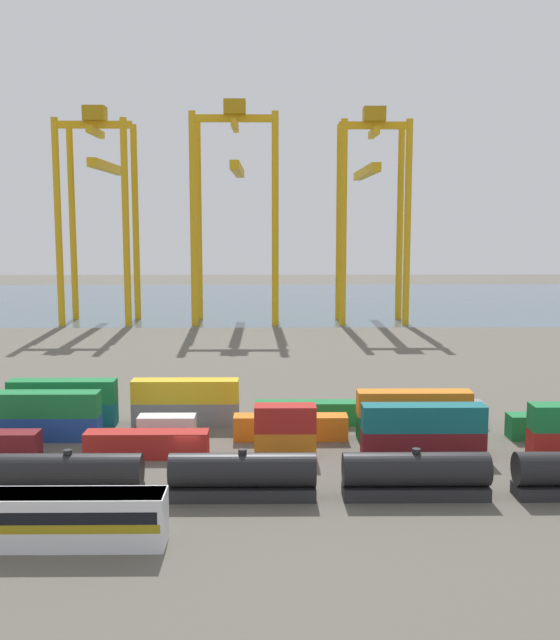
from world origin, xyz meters
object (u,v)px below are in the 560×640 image
(shipping_container_2, at_px, (8,445))
(shipping_container_8, at_px, (560,443))
(gantry_crane_west, at_px, (100,194))
(freight_tank_row, at_px, (416,475))
(gantry_crane_central, at_px, (236,191))
(gantry_crane_east, at_px, (371,195))
(shipping_container_24, at_px, (308,413))

(shipping_container_2, bearing_deg, shipping_container_8, 0.00)
(shipping_container_8, height_order, gantry_crane_west, gantry_crane_west)
(freight_tank_row, distance_m, shipping_container_2, 39.54)
(gantry_crane_central, height_order, gantry_crane_east, gantry_crane_central)
(gantry_crane_central, bearing_deg, shipping_container_2, -100.01)
(shipping_container_24, relative_size, gantry_crane_east, 0.25)
(shipping_container_8, bearing_deg, gantry_crane_west, 123.91)
(freight_tank_row, relative_size, gantry_crane_west, 1.46)
(gantry_crane_west, bearing_deg, gantry_crane_central, 0.14)
(gantry_crane_west, bearing_deg, gantry_crane_east, 0.62)
(shipping_container_8, xyz_separation_m, gantry_crane_central, (-36.64, 100.60, 28.54))
(shipping_container_8, bearing_deg, freight_tank_row, -145.94)
(shipping_container_2, height_order, shipping_container_24, same)
(freight_tank_row, xyz_separation_m, shipping_container_2, (-37.93, 11.13, -0.70))
(shipping_container_2, xyz_separation_m, shipping_container_8, (54.40, 0.00, 0.00))
(freight_tank_row, distance_m, shipping_container_8, 19.89)
(shipping_container_24, distance_m, gantry_crane_central, 93.99)
(freight_tank_row, relative_size, gantry_crane_central, 1.41)
(shipping_container_2, bearing_deg, shipping_container_24, 21.63)
(shipping_container_2, distance_m, gantry_crane_east, 115.68)
(shipping_container_2, xyz_separation_m, gantry_crane_central, (17.77, 100.60, 28.54))
(gantry_crane_central, xyz_separation_m, gantry_crane_east, (30.95, 0.59, -0.81))
(shipping_container_2, distance_m, shipping_container_8, 54.40)
(shipping_container_2, bearing_deg, freight_tank_row, -16.36)
(shipping_container_8, distance_m, shipping_container_24, 27.14)
(shipping_container_8, xyz_separation_m, shipping_container_24, (-24.39, 11.90, 0.00))
(shipping_container_24, xyz_separation_m, gantry_crane_central, (-12.24, 88.71, 28.54))
(freight_tank_row, bearing_deg, shipping_container_8, 34.06)
(gantry_crane_east, bearing_deg, shipping_container_8, -86.78)
(shipping_container_2, distance_m, shipping_container_24, 32.28)
(freight_tank_row, xyz_separation_m, shipping_container_8, (16.47, 11.13, -0.70))
(freight_tank_row, height_order, shipping_container_2, freight_tank_row)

